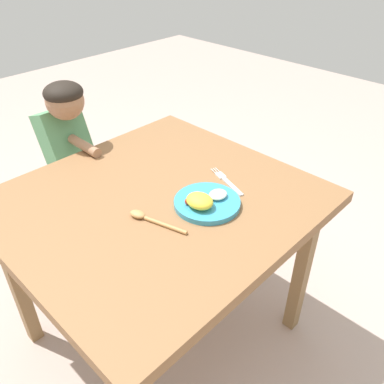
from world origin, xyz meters
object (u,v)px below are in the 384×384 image
object	(u,v)px
plate	(206,202)
person	(72,178)
spoon	(148,218)
fork	(227,182)

from	to	relation	value
plate	person	xyz separation A→B (m)	(-0.07, 0.82, -0.24)
plate	spoon	distance (m)	0.21
spoon	person	xyz separation A→B (m)	(0.13, 0.74, -0.23)
person	spoon	bearing A→B (deg)	80.25
plate	person	distance (m)	0.86
person	plate	bearing A→B (deg)	94.58
fork	person	world-z (taller)	person
spoon	plate	bearing A→B (deg)	-128.83
plate	fork	bearing A→B (deg)	14.32
fork	person	size ratio (longest dim) A/B	0.20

